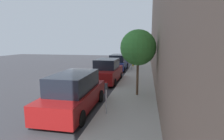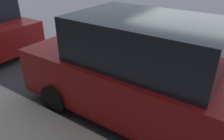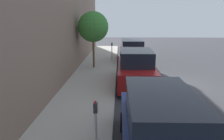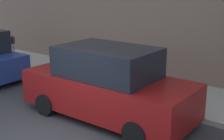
# 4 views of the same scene
# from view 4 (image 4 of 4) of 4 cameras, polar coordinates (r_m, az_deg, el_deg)

# --- Properties ---
(sidewalk) EXTENTS (2.81, 32.00, 0.15)m
(sidewalk) POSITION_cam_4_polar(r_m,az_deg,el_deg) (10.80, 6.99, -3.62)
(sidewalk) COLOR #B2ADA3
(sidewalk) RESTS_ON ground_plane
(parked_suv_second) EXTENTS (2.08, 4.82, 1.98)m
(parked_suv_second) POSITION_cam_4_polar(r_m,az_deg,el_deg) (8.48, -0.82, -2.75)
(parked_suv_second) COLOR maroon
(parked_suv_second) RESTS_ON ground_plane
(parking_meter_far) EXTENTS (0.11, 0.15, 1.33)m
(parking_meter_far) POSITION_cam_4_polar(r_m,az_deg,el_deg) (13.93, -17.60, 3.90)
(parking_meter_far) COLOR #ADADB2
(parking_meter_far) RESTS_ON sidewalk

